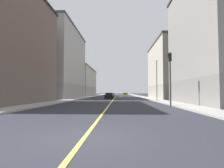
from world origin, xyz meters
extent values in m
plane|color=#292A32|center=(0.00, 0.00, 0.00)|extent=(400.00, 400.00, 0.00)
cube|color=#9E9B93|center=(8.43, 49.00, 0.07)|extent=(2.60, 168.00, 0.15)
cube|color=#9E9B93|center=(-8.43, 49.00, 0.07)|extent=(2.60, 168.00, 0.15)
cube|color=#E5D14C|center=(0.00, 49.00, 0.01)|extent=(0.16, 154.00, 0.01)
cube|color=#9D9688|center=(15.02, 36.64, 1.61)|extent=(10.59, 17.41, 3.23)
cube|color=#BCB29E|center=(15.02, 36.64, 8.21)|extent=(10.59, 17.41, 9.97)
cube|color=#545047|center=(15.02, 36.64, 13.40)|extent=(10.89, 17.71, 0.40)
cube|color=gray|center=(-15.02, 38.65, 1.76)|extent=(10.59, 21.57, 3.52)
cube|color=#9E9993|center=(-15.02, 38.65, 10.56)|extent=(10.59, 21.57, 14.07)
cube|color=#474442|center=(-15.02, 38.65, 17.80)|extent=(10.89, 21.87, 0.40)
cube|color=#9D9688|center=(-15.02, 64.11, 1.86)|extent=(10.59, 25.82, 3.73)
cube|color=#BCB29E|center=(-15.02, 64.11, 7.27)|extent=(10.59, 25.82, 7.08)
cube|color=#545047|center=(-15.02, 64.11, 11.01)|extent=(10.89, 26.12, 0.40)
cylinder|color=#2D2D2D|center=(6.72, 12.87, 2.46)|extent=(0.16, 0.16, 4.92)
cube|color=black|center=(6.72, 12.87, 5.37)|extent=(0.28, 0.32, 0.90)
sphere|color=#320404|center=(6.56, 12.87, 5.64)|extent=(0.20, 0.20, 0.20)
sphere|color=#352204|center=(6.56, 12.87, 5.36)|extent=(0.20, 0.20, 0.20)
sphere|color=green|center=(6.56, 12.87, 5.08)|extent=(0.20, 0.20, 0.20)
cylinder|color=#4C4C51|center=(7.72, 24.29, 3.55)|extent=(0.14, 0.14, 6.80)
sphere|color=#EAEACC|center=(7.72, 24.29, 7.10)|extent=(0.36, 0.36, 0.36)
cube|color=maroon|center=(-1.24, 46.30, 0.56)|extent=(1.92, 4.13, 0.68)
cube|color=black|center=(-1.24, 46.45, 1.12)|extent=(1.62, 1.87, 0.45)
cylinder|color=black|center=(-2.09, 47.53, 0.32)|extent=(0.25, 0.65, 0.64)
cylinder|color=black|center=(-0.50, 47.59, 0.32)|extent=(0.25, 0.65, 0.64)
cylinder|color=black|center=(-1.98, 45.01, 0.32)|extent=(0.25, 0.65, 0.64)
cylinder|color=black|center=(-0.39, 45.08, 0.32)|extent=(0.25, 0.65, 0.64)
cube|color=red|center=(-3.55, 65.25, 0.53)|extent=(1.88, 4.04, 0.63)
cube|color=black|center=(-3.56, 65.45, 1.08)|extent=(1.58, 1.84, 0.46)
cylinder|color=black|center=(-4.38, 66.45, 0.32)|extent=(0.25, 0.65, 0.64)
cylinder|color=black|center=(-2.83, 66.51, 0.32)|extent=(0.25, 0.65, 0.64)
cylinder|color=black|center=(-4.28, 63.99, 0.32)|extent=(0.25, 0.65, 0.64)
cylinder|color=black|center=(-2.73, 64.06, 0.32)|extent=(0.25, 0.65, 0.64)
cube|color=gold|center=(3.62, 59.92, 0.52)|extent=(1.96, 4.15, 0.59)
cube|color=black|center=(3.62, 59.91, 1.03)|extent=(1.64, 1.82, 0.44)
cylinder|color=black|center=(2.86, 61.22, 0.32)|extent=(0.25, 0.65, 0.64)
cylinder|color=black|center=(4.48, 61.15, 0.32)|extent=(0.25, 0.65, 0.64)
cylinder|color=black|center=(2.75, 58.69, 0.32)|extent=(0.25, 0.65, 0.64)
cylinder|color=black|center=(4.37, 58.62, 0.32)|extent=(0.25, 0.65, 0.64)
cube|color=black|center=(-1.14, 35.19, 0.56)|extent=(1.86, 4.61, 0.69)
cube|color=black|center=(-1.14, 35.13, 1.17)|extent=(1.61, 1.95, 0.52)
cylinder|color=black|center=(-1.94, 36.62, 0.32)|extent=(0.23, 0.64, 0.64)
cylinder|color=black|center=(-0.30, 36.60, 0.32)|extent=(0.23, 0.64, 0.64)
cylinder|color=black|center=(-1.98, 33.77, 0.32)|extent=(0.23, 0.64, 0.64)
cylinder|color=black|center=(-0.34, 33.75, 0.32)|extent=(0.23, 0.64, 0.64)
camera|label=1|loc=(1.21, -6.11, 1.59)|focal=28.03mm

